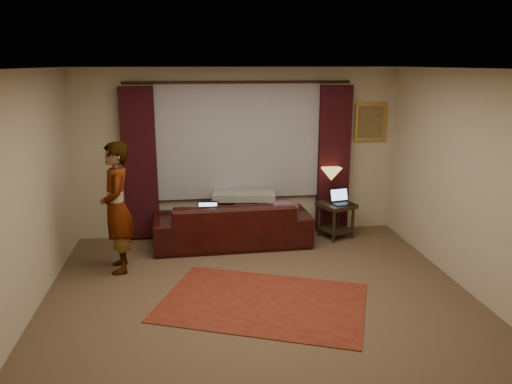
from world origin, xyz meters
TOP-DOWN VIEW (x-y plane):
  - floor at (0.00, 0.00)m, footprint 5.00×5.00m
  - ceiling at (0.00, 0.00)m, footprint 5.00×5.00m
  - wall_back at (0.00, 2.50)m, footprint 5.00×0.02m
  - wall_front at (0.00, -2.50)m, footprint 5.00×0.02m
  - wall_left at (-2.50, 0.00)m, footprint 0.02×5.00m
  - wall_right at (2.50, 0.00)m, footprint 0.02×5.00m
  - sheer_curtain at (0.00, 2.44)m, footprint 2.50×0.05m
  - drape_left at (-1.50, 2.39)m, footprint 0.50×0.14m
  - drape_right at (1.50, 2.39)m, footprint 0.50×0.14m
  - curtain_rod at (0.00, 2.39)m, footprint 0.04×0.04m
  - picture_frame at (2.10, 2.47)m, footprint 0.50×0.04m
  - sofa at (-0.16, 1.96)m, footprint 2.33×1.06m
  - throw_blanket at (0.05, 2.17)m, footprint 0.99×0.51m
  - clothing_pile at (0.58, 1.82)m, footprint 0.50×0.39m
  - laptop_sofa at (-0.52, 1.81)m, footprint 0.32×0.35m
  - area_rug at (0.02, 0.02)m, footprint 2.68×2.25m
  - end_table at (1.48, 2.06)m, footprint 0.63×0.63m
  - tiffany_lamp at (1.42, 2.20)m, footprint 0.36×0.36m
  - laptop_table at (1.55, 2.00)m, footprint 0.38×0.40m
  - person at (-1.70, 1.20)m, footprint 0.58×0.58m

SIDE VIEW (x-z plane):
  - floor at x=0.00m, z-range -0.01..0.00m
  - area_rug at x=0.02m, z-range 0.00..0.01m
  - end_table at x=1.48m, z-range 0.00..0.55m
  - sofa at x=-0.16m, z-range 0.00..0.93m
  - clothing_pile at x=0.58m, z-range 0.47..0.67m
  - laptop_sofa at x=-0.52m, z-range 0.47..0.68m
  - laptop_table at x=1.55m, z-range 0.55..0.78m
  - tiffany_lamp at x=1.42m, z-range 0.55..1.08m
  - person at x=-1.70m, z-range 0.00..1.71m
  - throw_blanket at x=0.05m, z-range 0.89..1.00m
  - drape_left at x=-1.50m, z-range 0.03..2.33m
  - drape_right at x=1.50m, z-range 0.03..2.33m
  - wall_back at x=0.00m, z-range 0.00..2.60m
  - wall_front at x=0.00m, z-range 0.00..2.60m
  - wall_left at x=-2.50m, z-range 0.00..2.60m
  - wall_right at x=2.50m, z-range 0.00..2.60m
  - sheer_curtain at x=0.00m, z-range 0.60..2.40m
  - picture_frame at x=2.10m, z-range 1.45..2.05m
  - curtain_rod at x=0.00m, z-range 0.68..4.08m
  - ceiling at x=0.00m, z-range 2.59..2.61m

